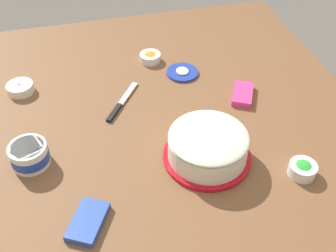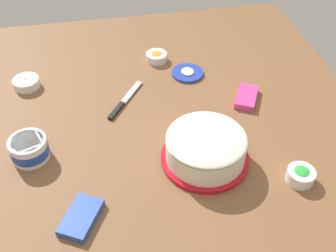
{
  "view_description": "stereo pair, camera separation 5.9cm",
  "coord_description": "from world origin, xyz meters",
  "px_view_note": "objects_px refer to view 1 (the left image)",
  "views": [
    {
      "loc": [
        1.03,
        -0.19,
        0.95
      ],
      "look_at": [
        0.07,
        0.05,
        0.04
      ],
      "focal_mm": 43.23,
      "sensor_mm": 36.0,
      "label": 1
    },
    {
      "loc": [
        1.04,
        -0.14,
        0.95
      ],
      "look_at": [
        0.07,
        0.05,
        0.04
      ],
      "focal_mm": 43.23,
      "sensor_mm": 36.0,
      "label": 2
    }
  ],
  "objects_px": {
    "frosting_tub": "(29,155)",
    "sprinkle_bowl_pink": "(20,88)",
    "candy_box_lower": "(88,221)",
    "frosting_tub_lid": "(182,72)",
    "sprinkle_bowl_green": "(303,169)",
    "frosted_cake": "(208,146)",
    "candy_box_upper": "(243,94)",
    "sprinkle_bowl_orange": "(150,57)",
    "spreading_knife": "(120,105)"
  },
  "relations": [
    {
      "from": "frosting_tub",
      "to": "sprinkle_bowl_pink",
      "type": "distance_m",
      "value": 0.38
    },
    {
      "from": "candy_box_lower",
      "to": "frosting_tub_lid",
      "type": "bearing_deg",
      "value": 172.89
    },
    {
      "from": "sprinkle_bowl_green",
      "to": "candy_box_lower",
      "type": "height_order",
      "value": "sprinkle_bowl_green"
    },
    {
      "from": "frosted_cake",
      "to": "frosting_tub",
      "type": "bearing_deg",
      "value": -102.1
    },
    {
      "from": "frosting_tub",
      "to": "candy_box_upper",
      "type": "bearing_deg",
      "value": 100.88
    },
    {
      "from": "sprinkle_bowl_orange",
      "to": "sprinkle_bowl_pink",
      "type": "bearing_deg",
      "value": -80.77
    },
    {
      "from": "sprinkle_bowl_pink",
      "to": "sprinkle_bowl_orange",
      "type": "bearing_deg",
      "value": 99.23
    },
    {
      "from": "sprinkle_bowl_orange",
      "to": "sprinkle_bowl_green",
      "type": "bearing_deg",
      "value": 23.71
    },
    {
      "from": "frosting_tub_lid",
      "to": "sprinkle_bowl_green",
      "type": "distance_m",
      "value": 0.63
    },
    {
      "from": "frosting_tub_lid",
      "to": "candy_box_upper",
      "type": "bearing_deg",
      "value": 41.91
    },
    {
      "from": "sprinkle_bowl_pink",
      "to": "spreading_knife",
      "type": "bearing_deg",
      "value": 63.49
    },
    {
      "from": "frosted_cake",
      "to": "candy_box_lower",
      "type": "relative_size",
      "value": 2.05
    },
    {
      "from": "frosted_cake",
      "to": "candy_box_lower",
      "type": "distance_m",
      "value": 0.42
    },
    {
      "from": "frosting_tub_lid",
      "to": "frosting_tub",
      "type": "bearing_deg",
      "value": -59.57
    },
    {
      "from": "sprinkle_bowl_green",
      "to": "candy_box_upper",
      "type": "relative_size",
      "value": 0.63
    },
    {
      "from": "frosting_tub_lid",
      "to": "sprinkle_bowl_orange",
      "type": "relative_size",
      "value": 1.45
    },
    {
      "from": "sprinkle_bowl_orange",
      "to": "candy_box_upper",
      "type": "xyz_separation_m",
      "value": [
        0.32,
        0.28,
        -0.01
      ]
    },
    {
      "from": "frosting_tub",
      "to": "candy_box_upper",
      "type": "distance_m",
      "value": 0.78
    },
    {
      "from": "frosting_tub",
      "to": "candy_box_lower",
      "type": "relative_size",
      "value": 0.88
    },
    {
      "from": "frosting_tub",
      "to": "frosting_tub_lid",
      "type": "bearing_deg",
      "value": 120.43
    },
    {
      "from": "spreading_knife",
      "to": "candy_box_lower",
      "type": "xyz_separation_m",
      "value": [
        0.48,
        -0.17,
        0.01
      ]
    },
    {
      "from": "frosting_tub",
      "to": "sprinkle_bowl_orange",
      "type": "height_order",
      "value": "frosting_tub"
    },
    {
      "from": "frosting_tub_lid",
      "to": "candy_box_lower",
      "type": "distance_m",
      "value": 0.75
    },
    {
      "from": "frosted_cake",
      "to": "sprinkle_bowl_orange",
      "type": "relative_size",
      "value": 3.19
    },
    {
      "from": "sprinkle_bowl_green",
      "to": "frosted_cake",
      "type": "bearing_deg",
      "value": -117.3
    },
    {
      "from": "frosted_cake",
      "to": "sprinkle_bowl_pink",
      "type": "bearing_deg",
      "value": -130.86
    },
    {
      "from": "sprinkle_bowl_orange",
      "to": "spreading_knife",
      "type": "bearing_deg",
      "value": -33.26
    },
    {
      "from": "frosted_cake",
      "to": "sprinkle_bowl_green",
      "type": "height_order",
      "value": "frosted_cake"
    },
    {
      "from": "spreading_knife",
      "to": "sprinkle_bowl_green",
      "type": "distance_m",
      "value": 0.67
    },
    {
      "from": "candy_box_lower",
      "to": "sprinkle_bowl_pink",
      "type": "bearing_deg",
      "value": -135.62
    },
    {
      "from": "frosting_tub",
      "to": "sprinkle_bowl_green",
      "type": "relative_size",
      "value": 1.42
    },
    {
      "from": "frosted_cake",
      "to": "frosting_tub",
      "type": "distance_m",
      "value": 0.55
    },
    {
      "from": "frosted_cake",
      "to": "candy_box_upper",
      "type": "relative_size",
      "value": 2.1
    },
    {
      "from": "frosting_tub_lid",
      "to": "sprinkle_bowl_pink",
      "type": "distance_m",
      "value": 0.63
    },
    {
      "from": "sprinkle_bowl_orange",
      "to": "candy_box_upper",
      "type": "relative_size",
      "value": 0.66
    },
    {
      "from": "spreading_knife",
      "to": "sprinkle_bowl_orange",
      "type": "xyz_separation_m",
      "value": [
        -0.26,
        0.17,
        0.01
      ]
    },
    {
      "from": "sprinkle_bowl_pink",
      "to": "candy_box_upper",
      "type": "height_order",
      "value": "sprinkle_bowl_pink"
    },
    {
      "from": "frosting_tub_lid",
      "to": "sprinkle_bowl_pink",
      "type": "height_order",
      "value": "sprinkle_bowl_pink"
    },
    {
      "from": "frosting_tub",
      "to": "spreading_knife",
      "type": "bearing_deg",
      "value": 123.5
    },
    {
      "from": "spreading_knife",
      "to": "sprinkle_bowl_orange",
      "type": "bearing_deg",
      "value": 146.74
    },
    {
      "from": "sprinkle_bowl_orange",
      "to": "candy_box_lower",
      "type": "xyz_separation_m",
      "value": [
        0.73,
        -0.34,
        -0.01
      ]
    },
    {
      "from": "frosting_tub",
      "to": "spreading_knife",
      "type": "height_order",
      "value": "frosting_tub"
    },
    {
      "from": "spreading_knife",
      "to": "candy_box_lower",
      "type": "height_order",
      "value": "candy_box_lower"
    },
    {
      "from": "sprinkle_bowl_pink",
      "to": "candy_box_lower",
      "type": "height_order",
      "value": "sprinkle_bowl_pink"
    },
    {
      "from": "frosting_tub_lid",
      "to": "sprinkle_bowl_green",
      "type": "height_order",
      "value": "sprinkle_bowl_green"
    },
    {
      "from": "sprinkle_bowl_pink",
      "to": "candy_box_upper",
      "type": "distance_m",
      "value": 0.84
    },
    {
      "from": "frosting_tub_lid",
      "to": "sprinkle_bowl_green",
      "type": "relative_size",
      "value": 1.5
    },
    {
      "from": "frosting_tub",
      "to": "sprinkle_bowl_green",
      "type": "height_order",
      "value": "frosting_tub"
    },
    {
      "from": "candy_box_lower",
      "to": "spreading_knife",
      "type": "bearing_deg",
      "value": -170.64
    },
    {
      "from": "frosting_tub",
      "to": "sprinkle_bowl_pink",
      "type": "relative_size",
      "value": 1.21
    }
  ]
}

